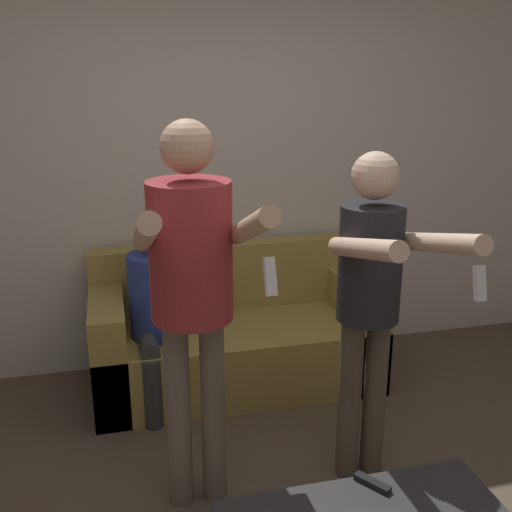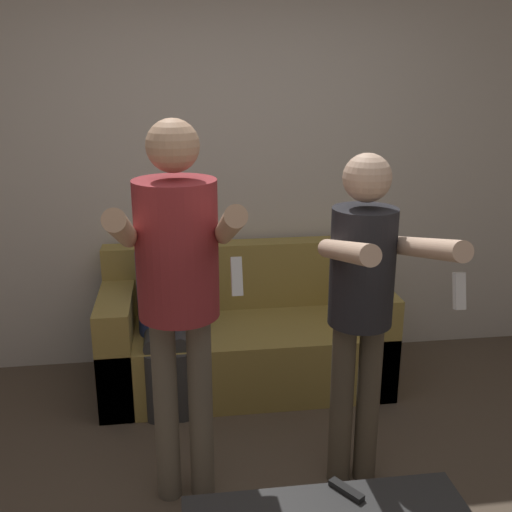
% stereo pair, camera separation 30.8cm
% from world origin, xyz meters
% --- Properties ---
extents(wall_back, '(6.40, 0.06, 2.70)m').
position_xyz_m(wall_back, '(0.00, 1.97, 1.35)').
color(wall_back, silver).
rests_on(wall_back, ground_plane).
extents(couch, '(1.76, 0.76, 0.85)m').
position_xyz_m(couch, '(0.05, 1.56, 0.29)').
color(couch, '#AD9347').
rests_on(couch, ground_plane).
extents(person_standing_left, '(0.47, 0.75, 1.75)m').
position_xyz_m(person_standing_left, '(-0.36, 0.49, 1.11)').
color(person_standing_left, '#6B6051').
rests_on(person_standing_left, ground_plane).
extents(person_standing_right, '(0.41, 0.75, 1.60)m').
position_xyz_m(person_standing_right, '(0.45, 0.48, 0.99)').
color(person_standing_right, brown).
rests_on(person_standing_right, ground_plane).
extents(person_seated, '(0.33, 0.54, 1.15)m').
position_xyz_m(person_seated, '(-0.44, 1.42, 0.63)').
color(person_seated, '#383838').
rests_on(person_seated, ground_plane).
extents(remote_far, '(0.11, 0.14, 0.02)m').
position_xyz_m(remote_far, '(0.24, -0.06, 0.40)').
color(remote_far, black).
rests_on(remote_far, coffee_table).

